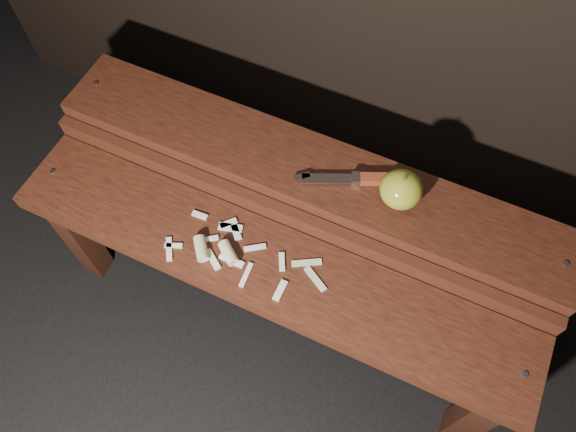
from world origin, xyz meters
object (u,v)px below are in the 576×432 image
at_px(knife, 368,179).
at_px(bench_front_tier, 265,280).
at_px(bench_rear_tier, 307,187).
at_px(apple, 401,189).

bearing_deg(knife, bench_front_tier, -118.03).
height_order(bench_rear_tier, apple, apple).
xyz_separation_m(bench_front_tier, bench_rear_tier, (0.00, 0.23, 0.06)).
bearing_deg(apple, knife, 168.97).
relative_size(apple, knife, 0.41).
height_order(bench_front_tier, apple, apple).
bearing_deg(bench_front_tier, bench_rear_tier, 90.00).
distance_m(bench_front_tier, knife, 0.32).
xyz_separation_m(bench_rear_tier, apple, (0.21, 0.00, 0.13)).
distance_m(bench_front_tier, bench_rear_tier, 0.23).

